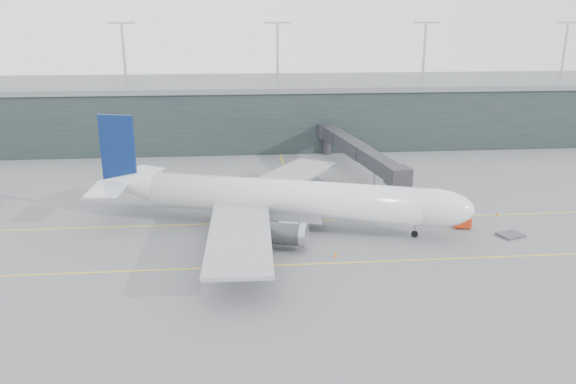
{
  "coord_description": "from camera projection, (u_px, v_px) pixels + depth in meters",
  "views": [
    {
      "loc": [
        -4.74,
        -85.69,
        30.45
      ],
      "look_at": [
        2.71,
        -4.0,
        4.82
      ],
      "focal_mm": 35.0,
      "sensor_mm": 36.0,
      "label": 1
    }
  ],
  "objects": [
    {
      "name": "cone_wing_port",
      "position": [
        325.0,
        187.0,
        103.81
      ],
      "size": [
        0.44,
        0.44,
        0.69
      ],
      "primitive_type": "cone",
      "color": "orange",
      "rests_on": "ground"
    },
    {
      "name": "gse_cart",
      "position": [
        462.0,
        222.0,
        84.41
      ],
      "size": [
        2.63,
        1.91,
        1.64
      ],
      "rotation": [
        0.0,
        0.0,
        -0.16
      ],
      "color": "#BB2C0D",
      "rests_on": "ground"
    },
    {
      "name": "cone_wing_stbd",
      "position": [
        336.0,
        254.0,
        74.46
      ],
      "size": [
        0.49,
        0.49,
        0.77
      ],
      "primitive_type": "cone",
      "color": "orange",
      "rests_on": "ground"
    },
    {
      "name": "cone_nose",
      "position": [
        497.0,
        214.0,
        89.69
      ],
      "size": [
        0.39,
        0.39,
        0.61
      ],
      "primitive_type": "cone",
      "color": "orange",
      "rests_on": "ground"
    },
    {
      "name": "taxiline_lead_main",
      "position": [
        289.0,
        179.0,
        110.39
      ],
      "size": [
        0.25,
        60.0,
        0.02
      ],
      "primitive_type": "cube",
      "color": "yellow",
      "rests_on": "ground"
    },
    {
      "name": "terminal",
      "position": [
        256.0,
        110.0,
        143.8
      ],
      "size": [
        240.0,
        36.0,
        29.0
      ],
      "color": "black",
      "rests_on": "ground"
    },
    {
      "name": "taxiline_a",
      "position": [
        271.0,
        222.0,
        87.14
      ],
      "size": [
        160.0,
        0.25,
        0.02
      ],
      "primitive_type": "cube",
      "color": "yellow",
      "rests_on": "ground"
    },
    {
      "name": "ground",
      "position": [
        269.0,
        213.0,
        90.95
      ],
      "size": [
        320.0,
        320.0,
        0.0
      ],
      "primitive_type": "plane",
      "color": "slate",
      "rests_on": "ground"
    },
    {
      "name": "taxiline_b",
      "position": [
        278.0,
        265.0,
        71.93
      ],
      "size": [
        160.0,
        0.25,
        0.02
      ],
      "primitive_type": "cube",
      "color": "yellow",
      "rests_on": "ground"
    },
    {
      "name": "uld_b",
      "position": [
        244.0,
        187.0,
        101.55
      ],
      "size": [
        2.06,
        1.67,
        1.81
      ],
      "rotation": [
        0.0,
        0.0,
        -0.04
      ],
      "color": "#3A3B3F",
      "rests_on": "ground"
    },
    {
      "name": "baggage_dolly",
      "position": [
        511.0,
        235.0,
        81.49
      ],
      "size": [
        4.04,
        3.62,
        0.34
      ],
      "primitive_type": "cube",
      "rotation": [
        0.0,
        0.0,
        0.33
      ],
      "color": "#3E3D43",
      "rests_on": "ground"
    },
    {
      "name": "jet_bridge",
      "position": [
        353.0,
        145.0,
        115.22
      ],
      "size": [
        10.15,
        46.14,
        7.04
      ],
      "rotation": [
        0.0,
        0.0,
        0.14
      ],
      "color": "#29292E",
      "rests_on": "ground"
    },
    {
      "name": "uld_a",
      "position": [
        240.0,
        192.0,
        99.31
      ],
      "size": [
        2.17,
        2.0,
        1.59
      ],
      "rotation": [
        0.0,
        0.0,
        0.43
      ],
      "color": "#3A3B3F",
      "rests_on": "ground"
    },
    {
      "name": "cone_tail",
      "position": [
        223.0,
        241.0,
        78.85
      ],
      "size": [
        0.44,
        0.44,
        0.7
      ],
      "primitive_type": "cone",
      "color": "#D4470B",
      "rests_on": "ground"
    },
    {
      "name": "uld_c",
      "position": [
        270.0,
        188.0,
        101.24
      ],
      "size": [
        2.31,
        2.0,
        1.85
      ],
      "rotation": [
        0.0,
        0.0,
        0.2
      ],
      "color": "#3A3B3F",
      "rests_on": "ground"
    },
    {
      "name": "main_aircraft",
      "position": [
        281.0,
        198.0,
        83.86
      ],
      "size": [
        56.39,
        51.91,
        16.17
      ],
      "rotation": [
        0.0,
        0.0,
        -0.31
      ],
      "color": "silver",
      "rests_on": "ground"
    }
  ]
}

